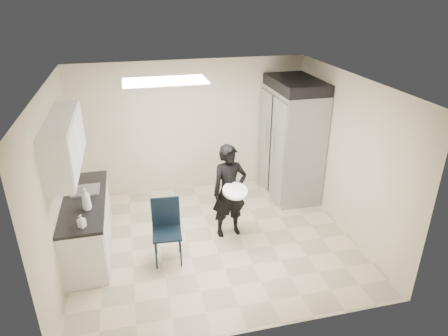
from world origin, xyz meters
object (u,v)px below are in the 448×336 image
object	(u,v)px
lower_counter	(88,226)
folding_chair	(167,234)
man_tuxedo	(229,191)
commercial_fridge	(292,144)

from	to	relation	value
lower_counter	folding_chair	world-z (taller)	folding_chair
lower_counter	man_tuxedo	size ratio (longest dim) A/B	1.20
commercial_fridge	lower_counter	bearing A→B (deg)	-164.12
lower_counter	man_tuxedo	world-z (taller)	man_tuxedo
lower_counter	commercial_fridge	world-z (taller)	commercial_fridge
commercial_fridge	man_tuxedo	world-z (taller)	commercial_fridge
commercial_fridge	man_tuxedo	size ratio (longest dim) A/B	1.32
lower_counter	man_tuxedo	xyz separation A→B (m)	(2.25, -0.07, 0.36)
man_tuxedo	folding_chair	bearing A→B (deg)	-161.44
man_tuxedo	commercial_fridge	bearing A→B (deg)	30.59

